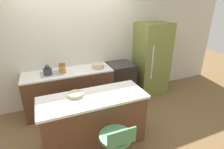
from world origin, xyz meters
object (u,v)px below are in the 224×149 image
Objects in this scene: oven_range at (120,81)px; mixing_bowl at (98,66)px; stool_chair at (116,147)px; refrigerator at (151,60)px; kettle at (47,71)px.

mixing_bowl is (-0.57, -0.03, 0.49)m from oven_range.
stool_chair is 3.27× the size of mixing_bowl.
refrigerator is 8.84× the size of kettle.
kettle is (-2.44, -0.02, 0.08)m from refrigerator.
stool_chair is at bearing -116.72° from oven_range.
kettle is 0.79× the size of mixing_bowl.
refrigerator reaches higher than stool_chair.
stool_chair is 1.91m from mixing_bowl.
stool_chair is (-0.93, -1.84, -0.02)m from oven_range.
oven_range is at bearing 63.28° from stool_chair.
mixing_bowl is (0.35, 1.81, 0.50)m from stool_chair.
oven_range is 4.42× the size of kettle.
oven_range is 0.75m from mixing_bowl.
mixing_bowl is at bearing 78.95° from stool_chair.
oven_range is 1.07× the size of stool_chair.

